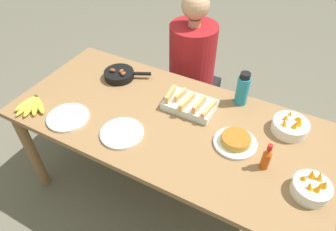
{
  "coord_description": "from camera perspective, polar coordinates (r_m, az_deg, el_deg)",
  "views": [
    {
      "loc": [
        0.61,
        -1.13,
        1.99
      ],
      "look_at": [
        0.0,
        0.0,
        0.8
      ],
      "focal_mm": 32.0,
      "sensor_mm": 36.0,
      "label": 1
    }
  ],
  "objects": [
    {
      "name": "ground_plane",
      "position": [
        2.37,
        0.0,
        -14.3
      ],
      "size": [
        14.0,
        14.0,
        0.0
      ],
      "primitive_type": "plane",
      "color": "#666051"
    },
    {
      "name": "dining_table",
      "position": [
        1.84,
        0.0,
        -2.83
      ],
      "size": [
        1.9,
        0.87,
        0.77
      ],
      "color": "olive",
      "rests_on": "ground_plane"
    },
    {
      "name": "banana_bunch",
      "position": [
        2.02,
        -24.5,
        1.79
      ],
      "size": [
        0.19,
        0.21,
        0.04
      ],
      "color": "yellow",
      "rests_on": "dining_table"
    },
    {
      "name": "melon_tray",
      "position": [
        1.83,
        4.15,
        2.16
      ],
      "size": [
        0.31,
        0.21,
        0.1
      ],
      "color": "silver",
      "rests_on": "dining_table"
    },
    {
      "name": "skillet",
      "position": [
        2.1,
        -9.16,
        7.73
      ],
      "size": [
        0.31,
        0.21,
        0.08
      ],
      "rotation": [
        0.0,
        0.0,
        0.46
      ],
      "color": "black",
      "rests_on": "dining_table"
    },
    {
      "name": "frittata_plate_center",
      "position": [
        1.66,
        12.76,
        -4.7
      ],
      "size": [
        0.24,
        0.24,
        0.06
      ],
      "color": "white",
      "rests_on": "dining_table"
    },
    {
      "name": "empty_plate_near_front",
      "position": [
        1.7,
        -8.76,
        -3.32
      ],
      "size": [
        0.24,
        0.24,
        0.02
      ],
      "color": "white",
      "rests_on": "dining_table"
    },
    {
      "name": "empty_plate_far_left",
      "position": [
        1.87,
        -18.5,
        -0.36
      ],
      "size": [
        0.25,
        0.25,
        0.02
      ],
      "color": "white",
      "rests_on": "dining_table"
    },
    {
      "name": "fruit_bowl_mango",
      "position": [
        1.81,
        22.27,
        -1.85
      ],
      "size": [
        0.2,
        0.2,
        0.12
      ],
      "color": "white",
      "rests_on": "dining_table"
    },
    {
      "name": "fruit_bowl_citrus",
      "position": [
        1.56,
        25.67,
        -12.28
      ],
      "size": [
        0.18,
        0.18,
        0.12
      ],
      "color": "white",
      "rests_on": "dining_table"
    },
    {
      "name": "water_bottle",
      "position": [
        1.88,
        14.02,
        4.88
      ],
      "size": [
        0.08,
        0.08,
        0.22
      ],
      "color": "teal",
      "rests_on": "dining_table"
    },
    {
      "name": "hot_sauce_bottle",
      "position": [
        1.56,
        18.23,
        -7.65
      ],
      "size": [
        0.04,
        0.04,
        0.16
      ],
      "color": "#C64C0F",
      "rests_on": "dining_table"
    },
    {
      "name": "person_figure",
      "position": [
        2.48,
        4.35,
        6.38
      ],
      "size": [
        0.39,
        0.39,
        1.26
      ],
      "color": "black",
      "rests_on": "ground_plane"
    }
  ]
}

